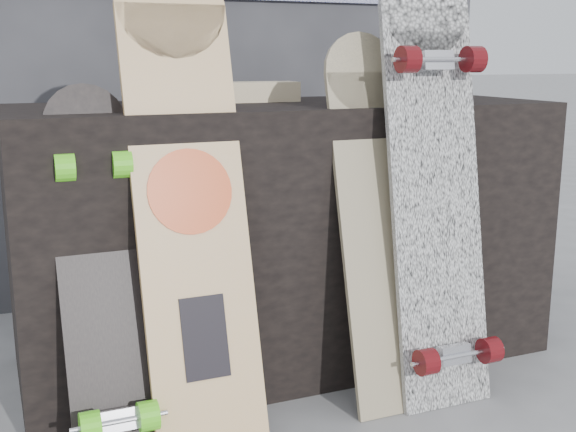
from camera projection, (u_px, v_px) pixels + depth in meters
name	position (u px, v px, depth m)	size (l,w,h in m)	color
ground	(359.00, 426.00, 1.87)	(60.00, 60.00, 0.00)	slate
vendor_table	(285.00, 234.00, 2.23)	(1.60, 0.60, 0.80)	black
booth	(203.00, 13.00, 2.84)	(2.40, 0.22, 2.20)	#2E2E32
merch_box_purple	(169.00, 86.00, 2.11)	(0.18, 0.12, 0.10)	navy
merch_box_small	(402.00, 82.00, 2.22)	(0.14, 0.14, 0.12)	navy
merch_box_flat	(261.00, 92.00, 2.21)	(0.22, 0.10, 0.06)	#D1B78C
longboard_geisha	(188.00, 185.00, 1.75)	(0.28, 0.36, 1.20)	#D3AF8E
longboard_celtic	(376.00, 210.00, 1.94)	(0.22, 0.28, 1.00)	beige
longboard_cascadia	(436.00, 175.00, 1.94)	(0.27, 0.30, 1.20)	white
skateboard_dark	(101.00, 267.00, 1.71)	(0.20, 0.36, 0.87)	black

